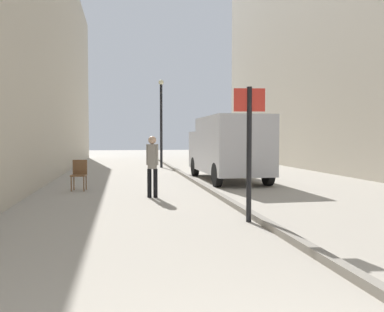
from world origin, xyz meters
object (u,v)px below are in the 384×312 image
(pedestrian_main_foreground, at_px, (152,162))
(delivery_van, at_px, (228,147))
(lamp_post, at_px, (161,117))
(street_sign_post, at_px, (249,142))
(cafe_chair_near_window, at_px, (79,173))

(pedestrian_main_foreground, distance_m, delivery_van, 5.08)
(pedestrian_main_foreground, distance_m, lamp_post, 11.26)
(lamp_post, bearing_deg, delivery_van, -75.40)
(delivery_van, height_order, street_sign_post, street_sign_post)
(lamp_post, bearing_deg, pedestrian_main_foreground, -96.80)
(delivery_van, xyz_separation_m, street_sign_post, (-1.57, -7.47, 0.26))
(delivery_van, xyz_separation_m, lamp_post, (-1.84, 7.08, 1.44))
(delivery_van, bearing_deg, lamp_post, 104.00)
(delivery_van, xyz_separation_m, cafe_chair_near_window, (-5.27, -2.05, -0.74))
(street_sign_post, distance_m, lamp_post, 14.60)
(delivery_van, distance_m, lamp_post, 7.46)
(cafe_chair_near_window, bearing_deg, street_sign_post, 129.97)
(pedestrian_main_foreground, relative_size, street_sign_post, 0.64)
(lamp_post, distance_m, cafe_chair_near_window, 9.99)
(pedestrian_main_foreground, xyz_separation_m, street_sign_post, (1.59, -3.51, 0.58))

